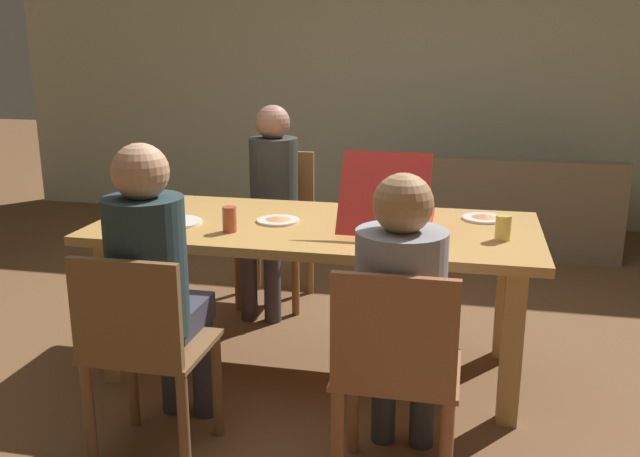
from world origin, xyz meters
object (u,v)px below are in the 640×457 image
chair_1 (278,223)px  person_2 (401,303)px  drinking_glass_3 (230,219)px  drinking_glass_1 (141,202)px  dining_table (316,244)px  chair_0 (143,349)px  person_0 (155,276)px  pizza_box_0 (390,212)px  drinking_glass_0 (412,238)px  drinking_glass_2 (503,228)px  plate_2 (484,217)px  plate_0 (176,222)px  couch (491,211)px  chair_2 (396,376)px  plate_1 (278,220)px  person_1 (271,193)px

chair_1 → person_2: size_ratio=0.79×
drinking_glass_3 → drinking_glass_1: bearing=157.0°
dining_table → chair_0: (-0.45, -0.94, -0.17)m
person_0 → pizza_box_0: (0.80, 0.90, 0.08)m
person_0 → drinking_glass_0: 1.06m
pizza_box_0 → drinking_glass_2: (0.52, -0.20, 0.00)m
plate_2 → drinking_glass_3: (-1.14, -0.48, 0.05)m
pizza_box_0 → drinking_glass_0: pizza_box_0 is taller
plate_0 → drinking_glass_2: bearing=1.4°
pizza_box_0 → couch: 2.48m
plate_2 → drinking_glass_3: drinking_glass_3 is taller
plate_2 → drinking_glass_0: bearing=-117.0°
drinking_glass_1 → chair_0: bearing=-64.5°
dining_table → person_2: 0.95m
pizza_box_0 → drinking_glass_0: size_ratio=6.04×
plate_2 → chair_2: bearing=-103.9°
chair_0 → chair_1: chair_1 is taller
chair_0 → plate_0: chair_0 is taller
plate_1 → plate_2: same height
chair_1 → pizza_box_0: bearing=-46.5°
chair_2 → plate_2: 1.26m
person_2 → drinking_glass_1: bearing=149.8°
drinking_glass_2 → chair_0: bearing=-147.4°
person_2 → plate_0: size_ratio=4.71×
chair_0 → person_0: bearing=90.0°
drinking_glass_2 → drinking_glass_1: bearing=176.5°
person_1 → couch: bearing=50.8°
couch → person_1: bearing=-129.2°
drinking_glass_0 → plate_2: bearing=63.0°
dining_table → drinking_glass_3: bearing=-148.0°
person_1 → chair_0: bearing=-90.0°
chair_1 → drinking_glass_3: 1.21m
pizza_box_0 → plate_1: (-0.53, -0.10, -0.04)m
chair_2 → drinking_glass_1: chair_2 is taller
person_2 → drinking_glass_2: (0.37, 0.71, 0.11)m
person_1 → chair_2: size_ratio=1.41×
drinking_glass_3 → plate_1: bearing=52.8°
dining_table → chair_1: 1.06m
person_0 → chair_1: bearing=90.0°
pizza_box_0 → chair_1: bearing=133.5°
chair_0 → chair_2: size_ratio=0.99×
chair_2 → drinking_glass_1: (-1.40, 0.95, 0.34)m
person_1 → plate_0: size_ratio=4.95×
person_1 → drinking_glass_0: size_ratio=12.13×
drinking_glass_0 → couch: drinking_glass_0 is taller
person_2 → plate_2: (0.29, 1.06, 0.07)m
plate_1 → drinking_glass_0: (0.67, -0.33, 0.04)m
plate_1 → plate_2: size_ratio=1.00×
chair_0 → plate_1: size_ratio=4.19×
drinking_glass_0 → drinking_glass_3: (-0.84, 0.11, 0.01)m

